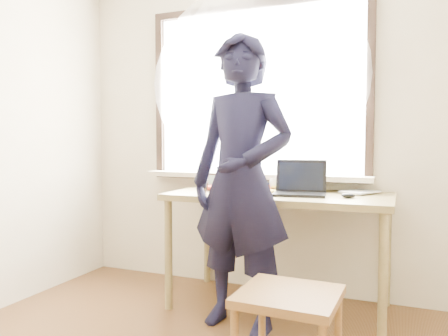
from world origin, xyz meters
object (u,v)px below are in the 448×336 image
at_px(laptop, 300,186).
at_px(mug_white, 277,184).
at_px(person, 241,182).
at_px(work_chair, 289,307).
at_px(desk, 279,205).
at_px(mug_dark, 202,187).

bearing_deg(laptop, mug_white, 138.01).
distance_m(laptop, person, 0.49).
distance_m(mug_white, work_chair, 1.32).
xyz_separation_m(mug_white, work_chair, (0.39, -1.17, -0.48)).
bearing_deg(work_chair, person, 127.88).
height_order(desk, mug_dark, mug_dark).
bearing_deg(laptop, desk, 169.23).
bearing_deg(mug_white, work_chair, -71.83).
xyz_separation_m(desk, work_chair, (0.32, -1.01, -0.34)).
distance_m(mug_dark, person, 0.43).
height_order(laptop, mug_dark, laptop).
distance_m(laptop, work_chair, 1.10).
xyz_separation_m(desk, mug_dark, (-0.51, -0.21, 0.13)).
bearing_deg(work_chair, mug_white, 108.17).
bearing_deg(person, desk, 79.00).
bearing_deg(laptop, person, -127.65).
bearing_deg(person, mug_white, 90.11).
relative_size(desk, mug_white, 13.06).
bearing_deg(mug_dark, laptop, 15.45).
bearing_deg(desk, person, -108.64).
xyz_separation_m(laptop, person, (-0.30, -0.38, 0.05)).
height_order(work_chair, person, person).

